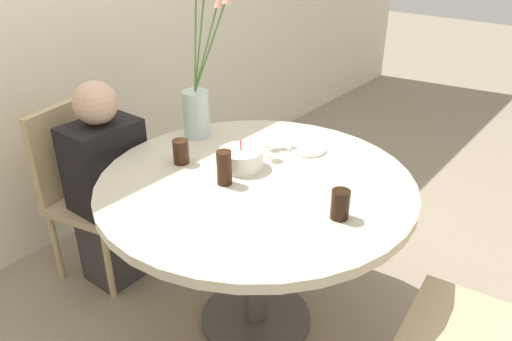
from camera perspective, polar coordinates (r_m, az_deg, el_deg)
The scene contains 12 objects.
ground_plane at distance 2.46m, azimuth 0.00°, elevation -16.70°, with size 16.00×16.00×0.00m, color gray.
wall_back at distance 2.82m, azimuth -22.72°, elevation 17.11°, with size 8.00×0.05×2.60m.
dining_table at distance 2.07m, azimuth 0.00°, elevation -4.01°, with size 1.28×1.28×0.76m.
chair_left_flank at distance 2.64m, azimuth -19.05°, elevation -1.48°, with size 0.48×0.48×0.89m.
chair_near_front at distance 1.92m, azimuth 25.90°, elevation -15.19°, with size 0.44×0.44×0.89m.
birthday_cake at distance 2.08m, azimuth -1.72°, elevation 1.35°, with size 0.18×0.18×0.13m.
flower_vase at distance 2.35m, azimuth -6.66°, elevation 8.03°, with size 0.19×0.21×0.75m.
side_plate at distance 2.26m, azimuth 5.97°, elevation 2.40°, with size 0.16×0.16×0.01m.
drink_glass_0 at distance 1.76m, azimuth 9.60°, elevation -3.83°, with size 0.07×0.07×0.11m.
drink_glass_1 at distance 2.14m, azimuth -8.58°, elevation 2.13°, with size 0.07×0.07×0.10m.
drink_glass_2 at distance 1.95m, azimuth -3.65°, elevation 0.32°, with size 0.06×0.06×0.14m.
person_guest at distance 2.54m, azimuth -16.42°, elevation -2.39°, with size 0.34×0.24×1.05m.
Camera 1 is at (-1.38, -1.10, 1.72)m, focal length 35.00 mm.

